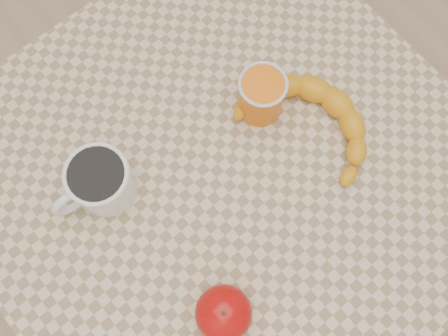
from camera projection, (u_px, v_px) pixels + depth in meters
ground at (224, 239)px, 1.53m from camera, size 3.00×3.00×0.00m
table at (224, 185)px, 0.89m from camera, size 0.80×0.80×0.75m
coffee_mug at (100, 181)px, 0.76m from camera, size 0.14×0.10×0.08m
orange_juice_glass at (261, 95)px, 0.80m from camera, size 0.08×0.08×0.09m
apple at (224, 314)px, 0.71m from camera, size 0.09×0.09×0.08m
banana at (311, 124)px, 0.81m from camera, size 0.25×0.32×0.04m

